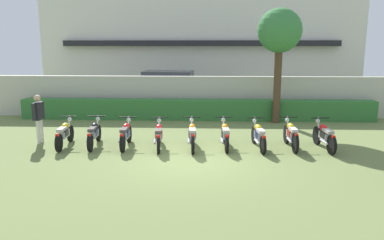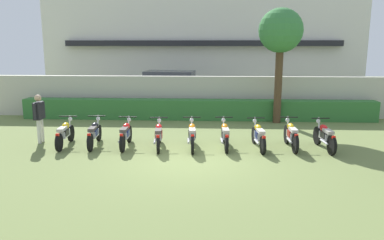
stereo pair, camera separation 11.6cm
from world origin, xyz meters
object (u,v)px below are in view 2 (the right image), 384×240
motorcycle_in_row_2 (126,134)px  motorcycle_in_row_6 (259,135)px  motorcycle_in_row_8 (325,136)px  tree_near_inspector (281,33)px  motorcycle_in_row_7 (291,135)px  motorcycle_in_row_0 (65,133)px  motorcycle_in_row_1 (94,133)px  motorcycle_in_row_3 (159,135)px  parked_car (172,88)px  motorcycle_in_row_4 (192,135)px  inspector_person (39,114)px  motorcycle_in_row_5 (225,134)px

motorcycle_in_row_2 → motorcycle_in_row_6: size_ratio=0.96×
motorcycle_in_row_2 → motorcycle_in_row_8: bearing=-91.9°
tree_near_inspector → motorcycle_in_row_7: tree_near_inspector is taller
motorcycle_in_row_0 → motorcycle_in_row_2: bearing=-94.3°
motorcycle_in_row_6 → motorcycle_in_row_7: bearing=-90.0°
tree_near_inspector → motorcycle_in_row_1: bearing=-148.3°
motorcycle_in_row_1 → motorcycle_in_row_7: 6.54m
motorcycle_in_row_3 → motorcycle_in_row_8: motorcycle_in_row_8 is taller
parked_car → motorcycle_in_row_4: size_ratio=2.45×
inspector_person → motorcycle_in_row_1: bearing=-9.4°
motorcycle_in_row_4 → motorcycle_in_row_8: size_ratio=1.01×
tree_near_inspector → parked_car: bearing=136.4°
motorcycle_in_row_2 → motorcycle_in_row_7: (5.46, 0.14, 0.01)m
motorcycle_in_row_1 → inspector_person: 2.10m
motorcycle_in_row_4 → motorcycle_in_row_6: size_ratio=1.00×
motorcycle_in_row_2 → motorcycle_in_row_4: (2.21, -0.05, 0.01)m
motorcycle_in_row_2 → motorcycle_in_row_6: bearing=-91.6°
motorcycle_in_row_0 → motorcycle_in_row_3: motorcycle_in_row_0 is taller
motorcycle_in_row_1 → tree_near_inspector: bearing=-63.6°
motorcycle_in_row_4 → motorcycle_in_row_8: (4.30, 0.08, -0.00)m
parked_car → tree_near_inspector: size_ratio=0.96×
parked_car → motorcycle_in_row_0: size_ratio=2.47×
tree_near_inspector → motorcycle_in_row_4: size_ratio=2.56×
motorcycle_in_row_1 → motorcycle_in_row_6: size_ratio=1.01×
tree_near_inspector → motorcycle_in_row_0: (-7.75, -4.26, -3.37)m
motorcycle_in_row_3 → motorcycle_in_row_8: 5.40m
parked_car → motorcycle_in_row_0: (-2.68, -9.08, -0.49)m
motorcycle_in_row_1 → motorcycle_in_row_2: 1.09m
motorcycle_in_row_1 → motorcycle_in_row_4: 3.29m
motorcycle_in_row_5 → motorcycle_in_row_3: bearing=91.8°
motorcycle_in_row_2 → motorcycle_in_row_6: (4.39, 0.04, -0.00)m
motorcycle_in_row_3 → motorcycle_in_row_6: 3.28m
motorcycle_in_row_2 → motorcycle_in_row_5: size_ratio=0.97×
motorcycle_in_row_5 → motorcycle_in_row_6: 1.10m
motorcycle_in_row_7 → parked_car: bearing=27.1°
motorcycle_in_row_8 → motorcycle_in_row_6: bearing=85.2°
motorcycle_in_row_5 → tree_near_inspector: bearing=-33.0°
parked_car → motorcycle_in_row_7: 10.18m
motorcycle_in_row_0 → inspector_person: (-1.02, 0.41, 0.56)m
motorcycle_in_row_7 → motorcycle_in_row_4: bearing=92.0°
parked_car → motorcycle_in_row_8: (5.89, -9.05, -0.48)m
motorcycle_in_row_4 → motorcycle_in_row_7: size_ratio=1.03×
motorcycle_in_row_7 → inspector_person: bearing=86.9°
tree_near_inspector → motorcycle_in_row_1: size_ratio=2.52×
motorcycle_in_row_0 → motorcycle_in_row_1: size_ratio=0.97×
parked_car → tree_near_inspector: tree_near_inspector is taller
parked_car → motorcycle_in_row_8: bearing=-51.7°
tree_near_inspector → motorcycle_in_row_4: bearing=-128.9°
motorcycle_in_row_0 → motorcycle_in_row_2: motorcycle_in_row_2 is taller
motorcycle_in_row_6 → motorcycle_in_row_8: motorcycle_in_row_8 is taller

